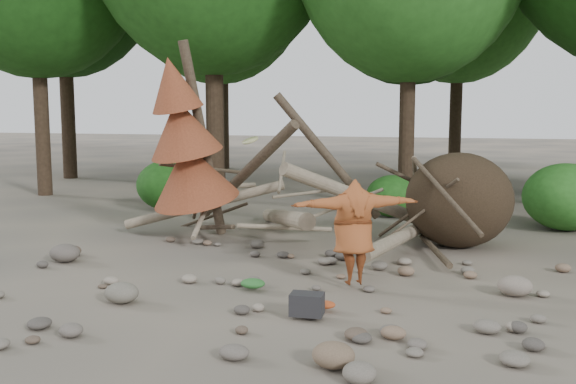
# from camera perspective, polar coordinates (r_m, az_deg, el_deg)

# --- Properties ---
(ground) EXTENTS (120.00, 120.00, 0.00)m
(ground) POSITION_cam_1_polar(r_m,az_deg,el_deg) (10.14, -0.91, -8.97)
(ground) COLOR #514C44
(ground) RESTS_ON ground
(deadfall_pile) EXTENTS (8.55, 5.24, 3.30)m
(deadfall_pile) POSITION_cam_1_polar(r_m,az_deg,el_deg) (13.70, 12.51, -0.81)
(deadfall_pile) COLOR #332619
(deadfall_pile) RESTS_ON ground
(dead_conifer) EXTENTS (2.06, 2.16, 4.35)m
(dead_conifer) POSITION_cam_1_polar(r_m,az_deg,el_deg) (14.04, -9.07, 4.22)
(dead_conifer) COLOR #4C3F30
(dead_conifer) RESTS_ON ground
(bush_left) EXTENTS (1.80, 1.80, 1.44)m
(bush_left) POSITION_cam_1_polar(r_m,az_deg,el_deg) (18.63, -10.59, 0.62)
(bush_left) COLOR #1B4E14
(bush_left) RESTS_ON ground
(bush_mid) EXTENTS (1.40, 1.40, 1.12)m
(bush_mid) POSITION_cam_1_polar(r_m,az_deg,el_deg) (17.38, 9.25, -0.35)
(bush_mid) COLOR #25631C
(bush_mid) RESTS_ON ground
(bush_right) EXTENTS (2.00, 2.00, 1.60)m
(bush_right) POSITION_cam_1_polar(r_m,az_deg,el_deg) (16.56, 23.49, -0.40)
(bush_right) COLOR #2E7524
(bush_right) RESTS_ON ground
(frisbee_thrower) EXTENTS (2.82, 1.47, 2.36)m
(frisbee_thrower) POSITION_cam_1_polar(r_m,az_deg,el_deg) (10.24, 5.86, -3.52)
(frisbee_thrower) COLOR brown
(frisbee_thrower) RESTS_ON ground
(backpack) EXTENTS (0.47, 0.33, 0.30)m
(backpack) POSITION_cam_1_polar(r_m,az_deg,el_deg) (8.89, 1.69, -10.30)
(backpack) COLOR black
(backpack) RESTS_ON ground
(cloth_green) EXTENTS (0.39, 0.33, 0.15)m
(cloth_green) POSITION_cam_1_polar(r_m,az_deg,el_deg) (10.24, -3.15, -8.38)
(cloth_green) COLOR #276128
(cloth_green) RESTS_ON ground
(cloth_orange) EXTENTS (0.29, 0.23, 0.10)m
(cloth_orange) POSITION_cam_1_polar(r_m,az_deg,el_deg) (9.25, 3.35, -10.26)
(cloth_orange) COLOR #A13F1B
(cloth_orange) RESTS_ON ground
(boulder_front_left) EXTENTS (0.51, 0.46, 0.31)m
(boulder_front_left) POSITION_cam_1_polar(r_m,az_deg,el_deg) (9.91, -14.57, -8.66)
(boulder_front_left) COLOR #6A6558
(boulder_front_left) RESTS_ON ground
(boulder_front_right) EXTENTS (0.48, 0.43, 0.29)m
(boulder_front_right) POSITION_cam_1_polar(r_m,az_deg,el_deg) (7.33, 4.06, -14.26)
(boulder_front_right) COLOR brown
(boulder_front_right) RESTS_ON ground
(boulder_mid_right) EXTENTS (0.53, 0.47, 0.32)m
(boulder_mid_right) POSITION_cam_1_polar(r_m,az_deg,el_deg) (10.55, 19.52, -7.86)
(boulder_mid_right) COLOR gray
(boulder_mid_right) RESTS_ON ground
(boulder_mid_left) EXTENTS (0.57, 0.51, 0.34)m
(boulder_mid_left) POSITION_cam_1_polar(r_m,az_deg,el_deg) (12.81, -19.22, -5.14)
(boulder_mid_left) COLOR #59514B
(boulder_mid_left) RESTS_ON ground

